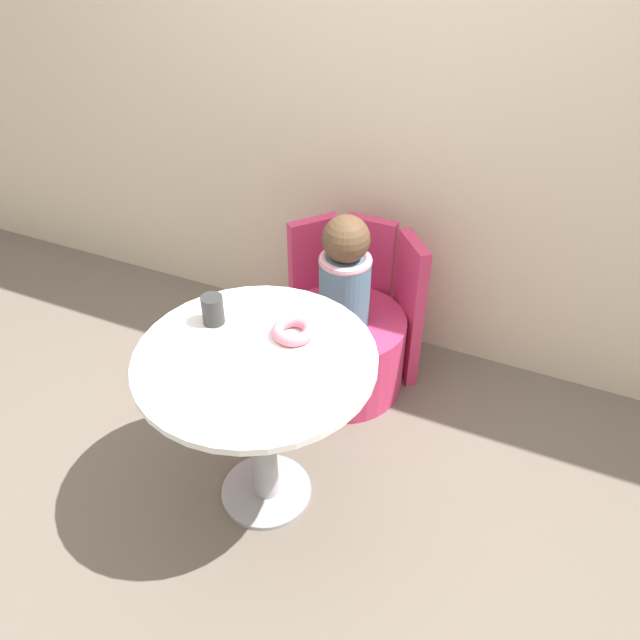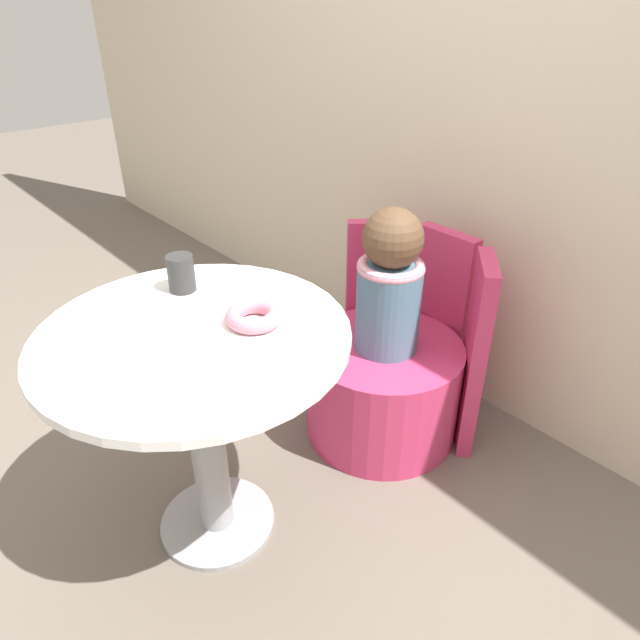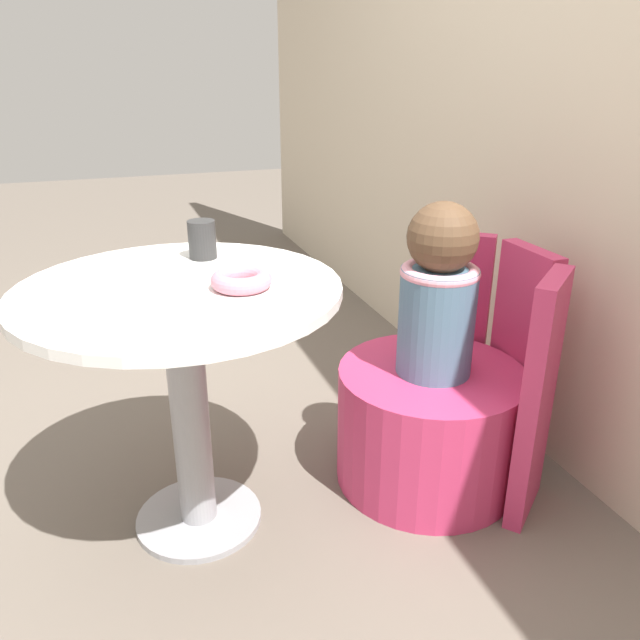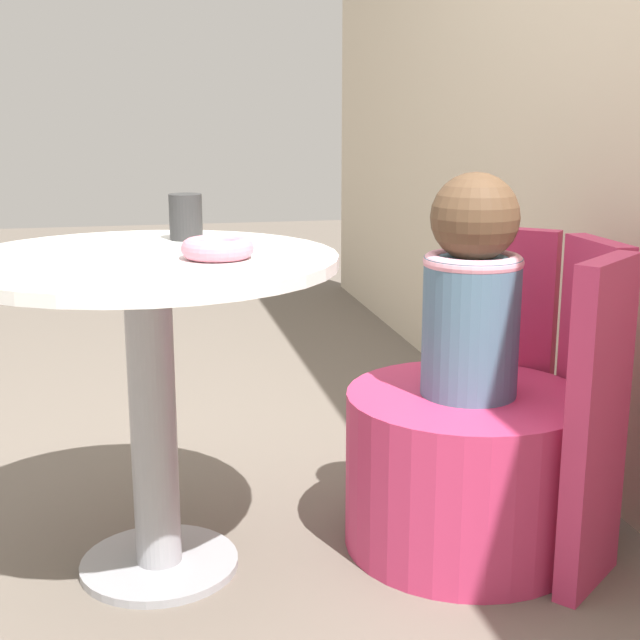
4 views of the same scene
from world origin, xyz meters
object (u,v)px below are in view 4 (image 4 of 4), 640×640
object	(u,v)px
donut	(218,248)
round_table	(149,333)
cup	(186,217)
tub_chair	(465,469)
child_figure	(472,288)

from	to	relation	value
donut	round_table	bearing A→B (deg)	-115.80
donut	cup	distance (m)	0.28
tub_chair	donut	size ratio (longest dim) A/B	3.76
round_table	cup	distance (m)	0.31
round_table	child_figure	size ratio (longest dim) A/B	1.60
child_figure	cup	distance (m)	0.65
cup	round_table	bearing A→B (deg)	-24.47
round_table	tub_chair	xyz separation A→B (m)	(0.03, 0.69, -0.35)
child_figure	donut	distance (m)	0.56
tub_chair	cup	bearing A→B (deg)	-111.72
round_table	cup	world-z (taller)	cup
cup	donut	bearing A→B (deg)	8.89
cup	tub_chair	bearing A→B (deg)	68.28
tub_chair	donut	distance (m)	0.76
round_table	tub_chair	bearing A→B (deg)	87.72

